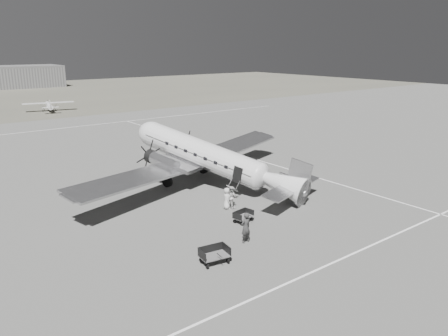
{
  "coord_description": "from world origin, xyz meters",
  "views": [
    {
      "loc": [
        -19.74,
        -28.44,
        12.2
      ],
      "look_at": [
        2.16,
        0.06,
        2.2
      ],
      "focal_mm": 35.0,
      "sensor_mm": 36.0,
      "label": 1
    }
  ],
  "objects_px": {
    "light_plane_right": "(49,106)",
    "ramp_agent": "(231,197)",
    "ground_crew": "(246,228)",
    "dc3_airliner": "(210,159)",
    "passenger": "(227,198)",
    "baggage_cart_near": "(243,217)",
    "baggage_cart_far": "(214,255)"
  },
  "relations": [
    {
      "from": "dc3_airliner",
      "to": "baggage_cart_far",
      "type": "height_order",
      "value": "dc3_airliner"
    },
    {
      "from": "baggage_cart_near",
      "to": "light_plane_right",
      "type": "bearing_deg",
      "value": 74.81
    },
    {
      "from": "ground_crew",
      "to": "passenger",
      "type": "distance_m",
      "value": 6.18
    },
    {
      "from": "dc3_airliner",
      "to": "ground_crew",
      "type": "relative_size",
      "value": 13.34
    },
    {
      "from": "baggage_cart_far",
      "to": "passenger",
      "type": "height_order",
      "value": "passenger"
    },
    {
      "from": "light_plane_right",
      "to": "baggage_cart_far",
      "type": "bearing_deg",
      "value": -87.14
    },
    {
      "from": "baggage_cart_near",
      "to": "baggage_cart_far",
      "type": "distance_m",
      "value": 6.52
    },
    {
      "from": "dc3_airliner",
      "to": "ground_crew",
      "type": "height_order",
      "value": "dc3_airliner"
    },
    {
      "from": "light_plane_right",
      "to": "ramp_agent",
      "type": "relative_size",
      "value": 5.42
    },
    {
      "from": "light_plane_right",
      "to": "ground_crew",
      "type": "xyz_separation_m",
      "value": [
        -7.85,
        -68.58,
        0.02
      ]
    },
    {
      "from": "passenger",
      "to": "ground_crew",
      "type": "bearing_deg",
      "value": 174.16
    },
    {
      "from": "dc3_airliner",
      "to": "ground_crew",
      "type": "xyz_separation_m",
      "value": [
        -5.01,
        -10.8,
        -1.57
      ]
    },
    {
      "from": "light_plane_right",
      "to": "baggage_cart_near",
      "type": "xyz_separation_m",
      "value": [
        -5.79,
        -65.9,
        -0.57
      ]
    },
    {
      "from": "dc3_airliner",
      "to": "baggage_cart_near",
      "type": "distance_m",
      "value": 8.91
    },
    {
      "from": "baggage_cart_near",
      "to": "ramp_agent",
      "type": "height_order",
      "value": "ramp_agent"
    },
    {
      "from": "ramp_agent",
      "to": "passenger",
      "type": "xyz_separation_m",
      "value": [
        -0.44,
        0.02,
        -0.03
      ]
    },
    {
      "from": "dc3_airliner",
      "to": "ramp_agent",
      "type": "xyz_separation_m",
      "value": [
        -1.8,
        -5.3,
        -1.71
      ]
    },
    {
      "from": "light_plane_right",
      "to": "baggage_cart_near",
      "type": "distance_m",
      "value": 66.16
    },
    {
      "from": "ramp_agent",
      "to": "dc3_airliner",
      "type": "bearing_deg",
      "value": -21.93
    },
    {
      "from": "ground_crew",
      "to": "passenger",
      "type": "xyz_separation_m",
      "value": [
        2.77,
        5.53,
        -0.16
      ]
    },
    {
      "from": "baggage_cart_far",
      "to": "baggage_cart_near",
      "type": "bearing_deg",
      "value": 43.92
    },
    {
      "from": "ramp_agent",
      "to": "passenger",
      "type": "relative_size",
      "value": 1.03
    },
    {
      "from": "dc3_airliner",
      "to": "passenger",
      "type": "distance_m",
      "value": 5.99
    },
    {
      "from": "light_plane_right",
      "to": "ground_crew",
      "type": "bearing_deg",
      "value": -84.6
    },
    {
      "from": "baggage_cart_near",
      "to": "ground_crew",
      "type": "relative_size",
      "value": 0.73
    },
    {
      "from": "baggage_cart_far",
      "to": "passenger",
      "type": "bearing_deg",
      "value": 56.29
    },
    {
      "from": "light_plane_right",
      "to": "ramp_agent",
      "type": "bearing_deg",
      "value": -82.28
    },
    {
      "from": "light_plane_right",
      "to": "passenger",
      "type": "distance_m",
      "value": 63.26
    },
    {
      "from": "dc3_airliner",
      "to": "baggage_cart_near",
      "type": "bearing_deg",
      "value": -127.72
    },
    {
      "from": "baggage_cart_near",
      "to": "ramp_agent",
      "type": "relative_size",
      "value": 0.84
    },
    {
      "from": "light_plane_right",
      "to": "baggage_cart_far",
      "type": "xyz_separation_m",
      "value": [
        -11.13,
        -69.66,
        -0.5
      ]
    },
    {
      "from": "light_plane_right",
      "to": "ramp_agent",
      "type": "xyz_separation_m",
      "value": [
        -4.64,
        -63.08,
        -0.11
      ]
    }
  ]
}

